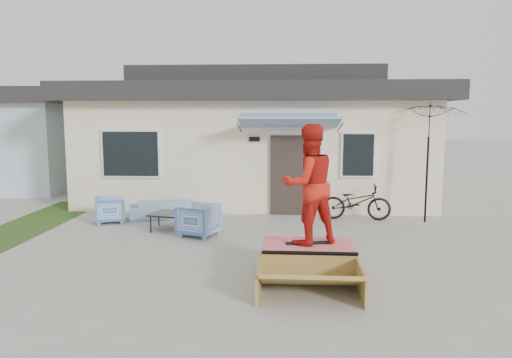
# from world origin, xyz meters

# --- Properties ---
(ground) EXTENTS (90.00, 90.00, 0.00)m
(ground) POSITION_xyz_m (0.00, 0.00, 0.00)
(ground) COLOR #9A978C
(ground) RESTS_ON ground
(grass_strip) EXTENTS (1.40, 8.00, 0.01)m
(grass_strip) POSITION_xyz_m (-5.20, 2.00, 0.00)
(grass_strip) COLOR #244416
(grass_strip) RESTS_ON ground
(house) EXTENTS (10.80, 8.49, 4.10)m
(house) POSITION_xyz_m (0.00, 7.99, 1.94)
(house) COLOR beige
(house) RESTS_ON ground
(loveseat) EXTENTS (1.79, 0.97, 0.67)m
(loveseat) POSITION_xyz_m (-2.18, 3.85, 0.34)
(loveseat) COLOR #265BA4
(loveseat) RESTS_ON ground
(armchair_left) EXTENTS (0.84, 0.87, 0.70)m
(armchair_left) POSITION_xyz_m (-3.37, 3.26, 0.35)
(armchair_left) COLOR #265BA4
(armchair_left) RESTS_ON ground
(armchair_right) EXTENTS (0.92, 0.95, 0.77)m
(armchair_right) POSITION_xyz_m (-0.98, 2.08, 0.39)
(armchair_right) COLOR #265BA4
(armchair_right) RESTS_ON ground
(coffee_table) EXTENTS (0.96, 0.96, 0.39)m
(coffee_table) POSITION_xyz_m (-1.75, 2.63, 0.19)
(coffee_table) COLOR black
(coffee_table) RESTS_ON ground
(bicycle) EXTENTS (1.76, 0.75, 1.10)m
(bicycle) POSITION_xyz_m (2.70, 3.93, 0.55)
(bicycle) COLOR black
(bicycle) RESTS_ON ground
(patio_umbrella) EXTENTS (2.25, 2.16, 2.20)m
(patio_umbrella) POSITION_xyz_m (4.37, 3.79, 1.75)
(patio_umbrella) COLOR black
(patio_umbrella) RESTS_ON ground
(skate_ramp) EXTENTS (1.52, 2.00, 0.50)m
(skate_ramp) POSITION_xyz_m (1.29, -0.36, 0.25)
(skate_ramp) COLOR olive
(skate_ramp) RESTS_ON ground
(skateboard) EXTENTS (0.77, 0.32, 0.05)m
(skateboard) POSITION_xyz_m (1.29, -0.31, 0.52)
(skateboard) COLOR black
(skateboard) RESTS_ON skate_ramp
(skater) EXTENTS (1.19, 1.09, 1.97)m
(skater) POSITION_xyz_m (1.29, -0.31, 1.53)
(skater) COLOR red
(skater) RESTS_ON skateboard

